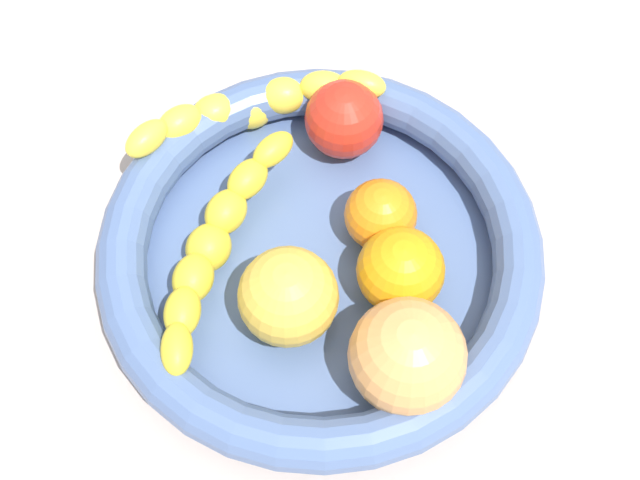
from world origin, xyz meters
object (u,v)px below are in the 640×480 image
object	(u,v)px
orange_front	(381,215)
orange_mid_left	(400,270)
banana_draped_right	(252,106)
fruit_bowl	(320,253)
peach_blush	(407,356)
tomato_red	(344,119)
banana_draped_left	(215,244)
apple_yellow	(288,297)

from	to	relation	value
orange_front	orange_mid_left	xyz separation A→B (cm)	(0.14, -4.86, 0.43)
orange_front	banana_draped_right	bearing A→B (deg)	122.56
banana_draped_right	orange_front	xyz separation A→B (cm)	(7.42, -11.62, -0.21)
fruit_bowl	orange_front	xyz separation A→B (cm)	(4.79, 1.25, 1.64)
banana_draped_right	orange_mid_left	xyz separation A→B (cm)	(7.56, -16.48, 0.21)
banana_draped_right	peach_blush	world-z (taller)	peach_blush
orange_mid_left	orange_front	bearing A→B (deg)	91.69
peach_blush	tomato_red	bearing A→B (deg)	88.53
fruit_bowl	orange_mid_left	size ratio (longest dim) A/B	5.20
fruit_bowl	banana_draped_right	bearing A→B (deg)	101.53
tomato_red	peach_blush	distance (cm)	20.01
banana_draped_left	banana_draped_right	world-z (taller)	banana_draped_right
orange_front	tomato_red	distance (cm)	8.74
banana_draped_right	fruit_bowl	bearing A→B (deg)	-78.47
banana_draped_left	orange_mid_left	size ratio (longest dim) A/B	2.91
orange_front	peach_blush	world-z (taller)	peach_blush
fruit_bowl	apple_yellow	distance (cm)	5.65
banana_draped_left	orange_mid_left	distance (cm)	13.36
apple_yellow	banana_draped_left	bearing A→B (deg)	127.59
banana_draped_left	orange_front	size ratio (longest dim) A/B	3.38
orange_mid_left	peach_blush	size ratio (longest dim) A/B	0.80
banana_draped_left	peach_blush	distance (cm)	15.98
orange_front	apple_yellow	distance (cm)	9.54
tomato_red	banana_draped_left	bearing A→B (deg)	-143.70
orange_front	banana_draped_left	bearing A→B (deg)	178.72
orange_mid_left	tomato_red	world-z (taller)	same
fruit_bowl	banana_draped_right	world-z (taller)	banana_draped_right
apple_yellow	peach_blush	xyz separation A→B (cm)	(6.67, -5.98, 0.42)
banana_draped_right	apple_yellow	bearing A→B (deg)	-91.60
fruit_bowl	banana_draped_right	distance (cm)	13.26
banana_draped_left	banana_draped_right	distance (cm)	12.31
banana_draped_left	orange_mid_left	bearing A→B (deg)	-22.60
banana_draped_left	peach_blush	bearing A→B (deg)	-46.52
peach_blush	banana_draped_left	bearing A→B (deg)	133.48
fruit_bowl	orange_mid_left	bearing A→B (deg)	-36.18
banana_draped_left	banana_draped_right	xyz separation A→B (cm)	(4.77, 11.35, 0.34)
tomato_red	fruit_bowl	bearing A→B (deg)	-112.32
fruit_bowl	tomato_red	distance (cm)	10.95
banana_draped_left	orange_mid_left	world-z (taller)	orange_mid_left
banana_draped_right	orange_front	bearing A→B (deg)	-57.44
fruit_bowl	peach_blush	distance (cm)	11.03
fruit_bowl	orange_front	world-z (taller)	orange_front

